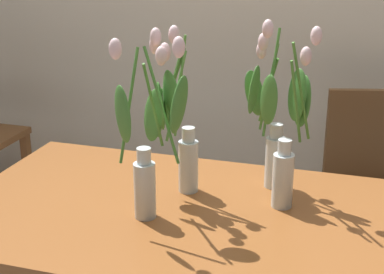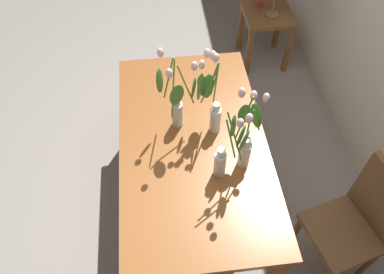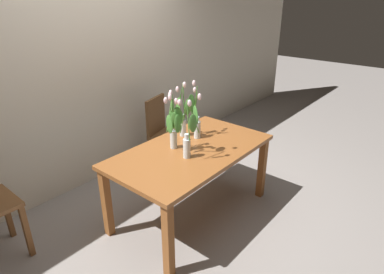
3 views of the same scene
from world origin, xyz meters
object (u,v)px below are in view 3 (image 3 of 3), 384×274
object	(u,v)px
dining_chair	(163,129)
tulip_vase_0	(196,120)
dining_table	(191,157)
tulip_vase_3	(173,127)
tulip_vase_2	(188,135)
tulip_vase_1	(181,117)

from	to	relation	value
dining_chair	tulip_vase_0	bearing A→B (deg)	-110.52
dining_table	tulip_vase_0	xyz separation A→B (m)	(0.25, 0.15, 0.28)
tulip_vase_3	dining_table	bearing A→B (deg)	-45.85
dining_table	tulip_vase_0	world-z (taller)	tulip_vase_0
tulip_vase_0	tulip_vase_3	world-z (taller)	tulip_vase_0
dining_table	tulip_vase_2	xyz separation A→B (m)	(-0.14, -0.08, 0.31)
tulip_vase_1	dining_chair	distance (m)	0.86
dining_chair	dining_table	bearing A→B (deg)	-120.58
tulip_vase_0	tulip_vase_1	world-z (taller)	tulip_vase_1
tulip_vase_1	tulip_vase_2	size ratio (longest dim) A/B	1.02
dining_chair	tulip_vase_2	bearing A→B (deg)	-124.42
tulip_vase_0	tulip_vase_3	size ratio (longest dim) A/B	1.01
tulip_vase_0	tulip_vase_3	distance (m)	0.37
dining_table	tulip_vase_0	bearing A→B (deg)	30.78
tulip_vase_1	tulip_vase_3	xyz separation A→B (m)	(-0.28, -0.15, 0.02)
tulip_vase_2	dining_chair	size ratio (longest dim) A/B	0.62
dining_table	tulip_vase_2	world-z (taller)	tulip_vase_2
tulip_vase_0	dining_chair	distance (m)	0.91
tulip_vase_3	tulip_vase_1	bearing A→B (deg)	28.11
tulip_vase_0	tulip_vase_2	distance (m)	0.46
tulip_vase_2	tulip_vase_3	distance (m)	0.20
tulip_vase_2	dining_chair	bearing A→B (deg)	55.58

